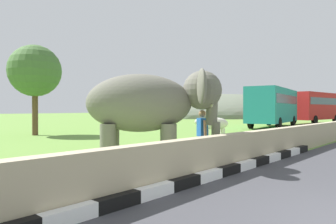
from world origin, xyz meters
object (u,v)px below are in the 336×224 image
elephant (152,104)px  bus_red (315,105)px  person_handler (202,133)px  bus_teal (273,105)px  cow_near (214,124)px

elephant → bus_red: (31.02, 4.57, 0.25)m
person_handler → bus_teal: bearing=17.0°
cow_near → bus_teal: bearing=10.1°
person_handler → bus_red: 29.98m
bus_red → person_handler: bearing=-169.8°
elephant → person_handler: elephant is taller
person_handler → elephant: bearing=154.7°
person_handler → bus_red: bus_red is taller
elephant → cow_near: size_ratio=2.17×
bus_teal → bus_red: 10.15m
bus_teal → cow_near: bearing=-169.9°
person_handler → cow_near: bearing=30.4°
bus_teal → bus_red: bearing=-3.5°
person_handler → bus_teal: bus_teal is taller
elephant → person_handler: size_ratio=2.32×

